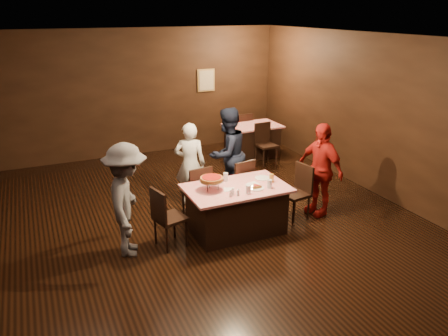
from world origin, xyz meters
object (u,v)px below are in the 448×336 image
Objects in this scene: main_table at (236,209)px; chair_end_right at (295,193)px; chair_back_near at (266,145)px; diner_grey_knit at (127,200)px; diner_navy_hoodie at (227,154)px; plate_empty at (263,178)px; glass_front_right at (270,184)px; diner_white_jacket at (190,164)px; pizza_stand at (212,179)px; diner_red_shirt at (320,169)px; glass_amber at (271,178)px; chair_back_far at (241,131)px; glass_back at (226,177)px; back_table at (252,140)px; chair_far_right at (238,184)px; chair_end_left at (170,217)px; chair_far_left at (196,191)px; glass_front_left at (248,189)px.

chair_end_right is at bearing 0.00° from main_table.
diner_grey_knit is at bearing -148.46° from chair_back_near.
plate_empty is at bearing 73.01° from diner_navy_hoodie.
diner_navy_hoodie reaches higher than glass_front_right.
diner_white_jacket is 1.27m from pizza_stand.
chair_end_right is at bearing -97.96° from diner_red_shirt.
diner_red_shirt is at bearing 4.55° from glass_amber.
chair_back_far is 6.79× the size of glass_back.
glass_front_right is at bearing 67.72° from diner_navy_hoodie.
chair_end_right reaches higher than glass_front_right.
diner_navy_hoodie is 6.96× the size of plate_empty.
diner_white_jacket is at bearing -139.02° from back_table.
chair_end_left is (-1.50, -0.75, 0.00)m from chair_far_right.
chair_back_far is 4.25m from glass_amber.
pizza_stand is at bearing 172.87° from main_table.
diner_red_shirt is 11.64× the size of glass_front_right.
pizza_stand is at bearing -101.16° from chair_end_right.
diner_grey_knit is 2.26m from plate_empty.
glass_back is (-2.08, -3.63, 0.37)m from chair_back_far.
diner_red_shirt is (2.00, -0.72, 0.34)m from chair_far_left.
glass_back is at bearing -64.61° from diner_grey_knit.
chair_far_right is 1.00× the size of chair_back_near.
chair_back_far is at bearing -107.48° from diner_white_jacket.
diner_navy_hoodie is 1.07× the size of diner_red_shirt.
chair_far_right reaches higher than glass_front_right.
chair_far_left reaches higher than glass_front_left.
glass_front_right and glass_back have the same top height.
chair_far_left is at bearing 90.00° from pizza_stand.
diner_red_shirt is (-0.43, -3.30, 0.43)m from back_table.
main_table is 0.85m from chair_far_left.
chair_far_right is at bearing 165.57° from diner_white_jacket.
plate_empty is at bearing 150.40° from diner_white_jacket.
back_table is 1.37× the size of chair_end_left.
chair_back_far is at bearing 86.82° from chair_back_near.
chair_far_right is 6.79× the size of glass_front_right.
pizza_stand is 0.91m from glass_front_right.
chair_end_left is at bearing 82.66° from diner_white_jacket.
glass_front_right reaches higher than plate_empty.
chair_end_left is (-0.70, -0.75, 0.00)m from chair_far_left.
back_table is 0.85× the size of diner_white_jacket.
chair_far_left is (-0.40, 0.75, 0.09)m from main_table.
diner_white_jacket is at bearing -45.57° from chair_end_left.
chair_back_near and chair_back_far have the same top height.
main_table is at bearing 111.36° from chair_far_left.
glass_amber and glass_back have the same top height.
pizza_stand is (-2.43, -3.88, 0.48)m from chair_back_far.
chair_end_right is at bearing 5.71° from glass_amber.
chair_back_far reaches higher than back_table.
chair_far_right is 6.79× the size of glass_amber.
chair_far_right is 6.79× the size of glass_back.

